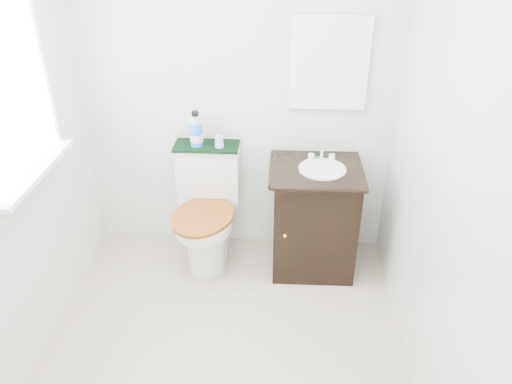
# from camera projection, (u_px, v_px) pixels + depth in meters

# --- Properties ---
(floor) EXTENTS (2.40, 2.40, 0.00)m
(floor) POSITION_uv_depth(u_px,v_px,m) (222.00, 354.00, 3.01)
(floor) COLOR #ACA58B
(floor) RESTS_ON ground
(wall_back) EXTENTS (2.40, 0.00, 2.40)m
(wall_back) POSITION_uv_depth(u_px,v_px,m) (237.00, 97.00, 3.45)
(wall_back) COLOR silver
(wall_back) RESTS_ON ground
(wall_right) EXTENTS (0.00, 2.40, 2.40)m
(wall_right) POSITION_uv_depth(u_px,v_px,m) (445.00, 187.00, 2.36)
(wall_right) COLOR silver
(wall_right) RESTS_ON ground
(window) EXTENTS (0.02, 0.70, 0.90)m
(window) POSITION_uv_depth(u_px,v_px,m) (6.00, 89.00, 2.51)
(window) COLOR white
(window) RESTS_ON wall_left
(mirror) EXTENTS (0.50, 0.02, 0.60)m
(mirror) POSITION_uv_depth(u_px,v_px,m) (329.00, 64.00, 3.27)
(mirror) COLOR silver
(mirror) RESTS_ON wall_back
(toilet) EXTENTS (0.51, 0.69, 0.87)m
(toilet) POSITION_uv_depth(u_px,v_px,m) (207.00, 214.00, 3.67)
(toilet) COLOR silver
(toilet) RESTS_ON floor
(vanity) EXTENTS (0.62, 0.53, 0.92)m
(vanity) POSITION_uv_depth(u_px,v_px,m) (314.00, 216.00, 3.55)
(vanity) COLOR black
(vanity) RESTS_ON floor
(trash_bin) EXTENTS (0.20, 0.17, 0.26)m
(trash_bin) POSITION_uv_depth(u_px,v_px,m) (286.00, 234.00, 3.88)
(trash_bin) COLOR silver
(trash_bin) RESTS_ON floor
(towel) EXTENTS (0.46, 0.22, 0.02)m
(towel) POSITION_uv_depth(u_px,v_px,m) (207.00, 146.00, 3.53)
(towel) COLOR black
(towel) RESTS_ON toilet
(mouthwash_bottle) EXTENTS (0.09, 0.09, 0.26)m
(mouthwash_bottle) POSITION_uv_depth(u_px,v_px,m) (196.00, 130.00, 3.46)
(mouthwash_bottle) COLOR blue
(mouthwash_bottle) RESTS_ON towel
(cup) EXTENTS (0.06, 0.06, 0.08)m
(cup) POSITION_uv_depth(u_px,v_px,m) (219.00, 141.00, 3.47)
(cup) COLOR #90BFEB
(cup) RESTS_ON towel
(soap_bar) EXTENTS (0.07, 0.04, 0.02)m
(soap_bar) POSITION_uv_depth(u_px,v_px,m) (317.00, 158.00, 3.46)
(soap_bar) COLOR #177061
(soap_bar) RESTS_ON vanity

